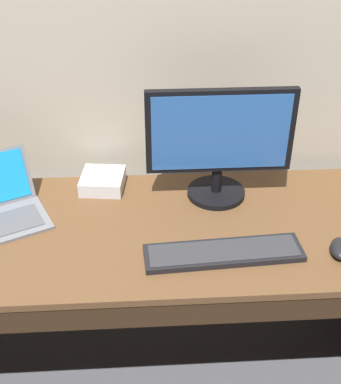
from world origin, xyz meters
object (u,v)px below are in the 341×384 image
external_monitor (219,143)px  external_drive_box (103,181)px  wired_keyboard (224,253)px  computer_mouse (340,248)px

external_monitor → external_drive_box: external_monitor is taller
wired_keyboard → external_drive_box: bearing=133.4°
external_monitor → wired_keyboard: external_monitor is taller
external_monitor → wired_keyboard: 0.39m
computer_mouse → external_drive_box: bearing=167.3°
external_monitor → external_drive_box: size_ratio=3.21×
wired_keyboard → computer_mouse: size_ratio=4.88×
wired_keyboard → computer_mouse: computer_mouse is taller
external_monitor → wired_keyboard: size_ratio=1.01×
wired_keyboard → computer_mouse: 0.37m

